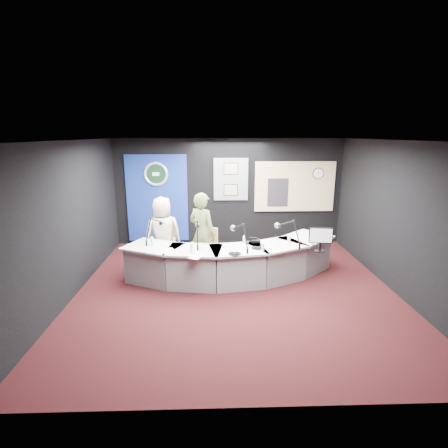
{
  "coord_description": "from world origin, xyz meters",
  "views": [
    {
      "loc": [
        -0.43,
        -6.19,
        2.91
      ],
      "look_at": [
        -0.2,
        0.8,
        1.1
      ],
      "focal_mm": 28.0,
      "sensor_mm": 36.0,
      "label": 1
    }
  ],
  "objects_px": {
    "broadcast_desk": "(232,261)",
    "armchair_right": "(203,251)",
    "person_woman": "(202,233)",
    "person_man": "(163,234)",
    "armchair_left": "(163,246)"
  },
  "relations": [
    {
      "from": "person_woman",
      "to": "person_man",
      "type": "bearing_deg",
      "value": 21.53
    },
    {
      "from": "armchair_right",
      "to": "person_man",
      "type": "height_order",
      "value": "person_man"
    },
    {
      "from": "armchair_right",
      "to": "broadcast_desk",
      "type": "bearing_deg",
      "value": 0.3
    },
    {
      "from": "person_man",
      "to": "armchair_left",
      "type": "bearing_deg",
      "value": 180.0
    },
    {
      "from": "broadcast_desk",
      "to": "armchair_right",
      "type": "relative_size",
      "value": 4.7
    },
    {
      "from": "person_man",
      "to": "person_woman",
      "type": "xyz_separation_m",
      "value": [
        0.86,
        -0.21,
        0.06
      ]
    },
    {
      "from": "broadcast_desk",
      "to": "armchair_left",
      "type": "relative_size",
      "value": 4.21
    },
    {
      "from": "armchair_right",
      "to": "person_man",
      "type": "bearing_deg",
      "value": -161.83
    },
    {
      "from": "person_woman",
      "to": "armchair_right",
      "type": "bearing_deg",
      "value": -0.0
    },
    {
      "from": "armchair_left",
      "to": "person_man",
      "type": "relative_size",
      "value": 0.66
    },
    {
      "from": "armchair_right",
      "to": "armchair_left",
      "type": "bearing_deg",
      "value": -161.83
    },
    {
      "from": "broadcast_desk",
      "to": "armchair_left",
      "type": "distance_m",
      "value": 1.59
    },
    {
      "from": "broadcast_desk",
      "to": "armchair_left",
      "type": "xyz_separation_m",
      "value": [
        -1.47,
        0.59,
        0.16
      ]
    },
    {
      "from": "armchair_right",
      "to": "person_woman",
      "type": "distance_m",
      "value": 0.39
    },
    {
      "from": "armchair_left",
      "to": "person_woman",
      "type": "height_order",
      "value": "person_woman"
    }
  ]
}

